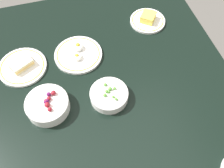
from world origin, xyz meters
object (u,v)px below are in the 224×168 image
bowl_berries (48,105)px  bowl_peas (109,95)px  plate_eggs (78,54)px  plate_sandwich (22,66)px  plate_cheese (148,20)px

bowl_berries → bowl_peas: bearing=-94.8°
plate_eggs → plate_sandwich: bearing=90.0°
bowl_berries → plate_eggs: (23.03, -16.79, -1.80)cm
bowl_berries → plate_eggs: bearing=-36.1°
plate_sandwich → plate_eggs: bearing=-90.0°
bowl_berries → plate_cheese: 64.32cm
bowl_peas → plate_sandwich: bearing=52.2°
bowl_berries → plate_sandwich: bowl_berries is taller
bowl_peas → plate_cheese: bearing=-39.4°
bowl_berries → plate_cheese: size_ratio=0.99×
plate_cheese → plate_sandwich: bearing=100.5°
plate_sandwich → plate_eggs: (0.01, -24.86, -0.14)cm
bowl_peas → plate_eggs: bearing=16.5°
bowl_peas → plate_cheese: size_ratio=0.90×
plate_sandwich → bowl_peas: size_ratio=1.35×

